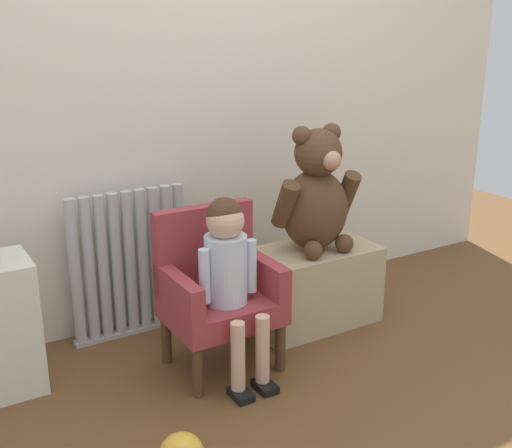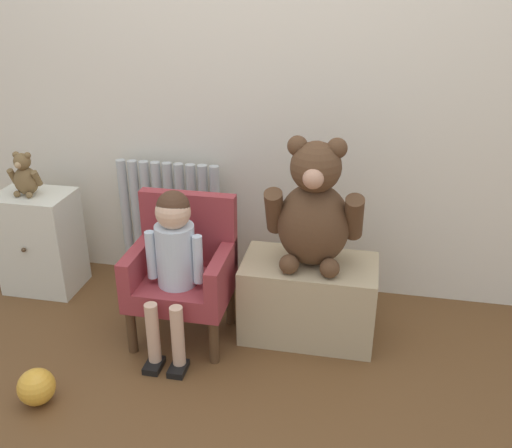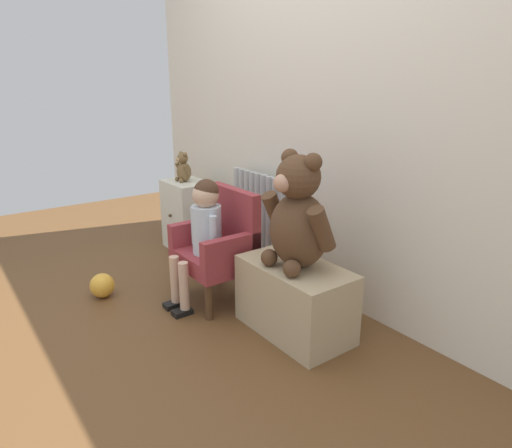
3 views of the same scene
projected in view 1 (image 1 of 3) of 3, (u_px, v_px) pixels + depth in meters
The scene contains 7 objects.
ground_plane at pixel (348, 410), 2.40m from camera, with size 6.00×6.00×0.00m, color brown.
back_wall at pixel (204, 64), 2.96m from camera, with size 3.80×0.05×2.40m, color silver.
radiator at pixel (130, 264), 2.90m from camera, with size 0.56×0.05×0.68m.
child_armchair at pixel (217, 288), 2.65m from camera, with size 0.44×0.37×0.67m.
child_figure at pixel (229, 263), 2.51m from camera, with size 0.25×0.35×0.75m.
low_bench at pixel (312, 286), 3.05m from camera, with size 0.61×0.34×0.37m, color tan.
large_teddy_bear at pixel (316, 196), 2.92m from camera, with size 0.42×0.30×0.58m.
Camera 1 is at (-1.36, -1.60, 1.40)m, focal length 45.00 mm.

